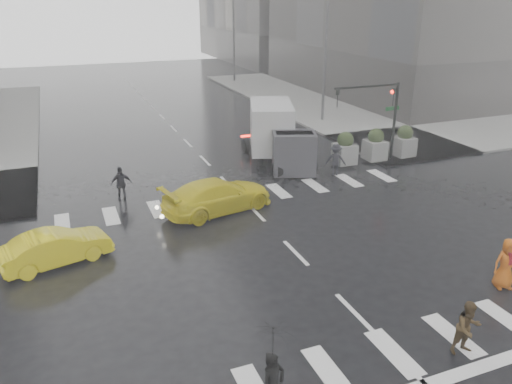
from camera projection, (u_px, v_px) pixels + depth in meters
name	position (u px, v px, depth m)	size (l,w,h in m)	color
ground	(296.00, 253.00, 18.57)	(120.00, 120.00, 0.00)	black
sidewalk_ne	(418.00, 113.00, 40.38)	(35.00, 35.00, 0.15)	slate
road_markings	(296.00, 253.00, 18.57)	(18.00, 48.00, 0.01)	silver
traffic_signal_pole	(381.00, 107.00, 27.41)	(4.45, 0.42, 4.50)	black
street_lamp_near	(324.00, 54.00, 36.04)	(2.15, 0.22, 9.00)	#59595B
street_lamp_far	(233.00, 35.00, 53.32)	(2.15, 0.22, 9.00)	#59595B
planter_west	(345.00, 149.00, 27.70)	(1.10, 1.10, 1.80)	slate
planter_mid	(375.00, 145.00, 28.39)	(1.10, 1.10, 1.80)	slate
planter_east	(404.00, 142.00, 29.08)	(1.10, 1.10, 1.80)	slate
pedestrian_black	(274.00, 358.00, 10.83)	(1.21, 1.23, 2.43)	black
pedestrian_brown	(468.00, 328.00, 13.13)	(0.76, 0.59, 1.56)	#3F2E16
pedestrian_orange	(507.00, 263.00, 16.09)	(0.98, 0.80, 1.74)	#C2550D
pedestrian_far_a	(121.00, 184.00, 23.04)	(0.96, 0.59, 1.64)	black
pedestrian_far_b	(336.00, 160.00, 26.32)	(1.10, 0.61, 1.70)	black
taxi_mid	(56.00, 248.00, 17.64)	(1.32, 3.78, 1.24)	yellow
taxi_rear	(218.00, 195.00, 21.94)	(2.04, 4.43, 1.46)	yellow
box_truck	(277.00, 133.00, 28.01)	(2.29, 6.12, 3.25)	#B8B8BA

